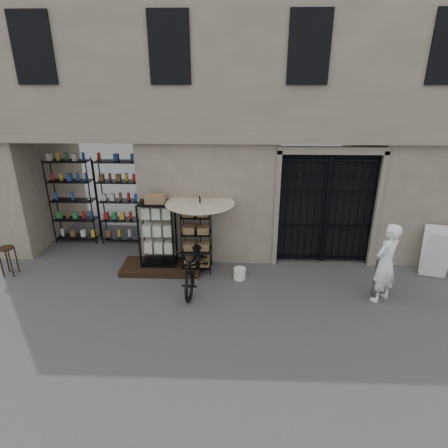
{
  "coord_description": "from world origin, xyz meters",
  "views": [
    {
      "loc": [
        -0.52,
        -6.87,
        4.67
      ],
      "look_at": [
        -0.8,
        1.4,
        1.35
      ],
      "focal_mm": 30.0,
      "sensor_mm": 36.0,
      "label": 1
    }
  ],
  "objects_px": {
    "wire_rack": "(197,242)",
    "white_bucket": "(240,273)",
    "display_cabinet": "(158,237)",
    "market_umbrella": "(200,206)",
    "shopkeeper": "(379,299)",
    "bicycle": "(196,284)",
    "wooden_stool": "(9,260)",
    "easel_sign": "(436,253)",
    "steel_bollard": "(377,278)"
  },
  "relations": [
    {
      "from": "display_cabinet",
      "to": "wooden_stool",
      "type": "xyz_separation_m",
      "value": [
        -3.67,
        -0.43,
        -0.5
      ]
    },
    {
      "from": "bicycle",
      "to": "shopkeeper",
      "type": "relative_size",
      "value": 1.18
    },
    {
      "from": "white_bucket",
      "to": "shopkeeper",
      "type": "xyz_separation_m",
      "value": [
        3.11,
        -0.81,
        -0.14
      ]
    },
    {
      "from": "display_cabinet",
      "to": "bicycle",
      "type": "bearing_deg",
      "value": -51.05
    },
    {
      "from": "white_bucket",
      "to": "bicycle",
      "type": "xyz_separation_m",
      "value": [
        -1.04,
        -0.29,
        -0.14
      ]
    },
    {
      "from": "bicycle",
      "to": "easel_sign",
      "type": "distance_m",
      "value": 5.87
    },
    {
      "from": "wire_rack",
      "to": "steel_bollard",
      "type": "height_order",
      "value": "wire_rack"
    },
    {
      "from": "display_cabinet",
      "to": "shopkeeper",
      "type": "bearing_deg",
      "value": -28.78
    },
    {
      "from": "bicycle",
      "to": "steel_bollard",
      "type": "distance_m",
      "value": 4.15
    },
    {
      "from": "white_bucket",
      "to": "steel_bollard",
      "type": "height_order",
      "value": "steel_bollard"
    },
    {
      "from": "wire_rack",
      "to": "easel_sign",
      "type": "distance_m",
      "value": 5.85
    },
    {
      "from": "white_bucket",
      "to": "steel_bollard",
      "type": "xyz_separation_m",
      "value": [
        3.07,
        -0.64,
        0.3
      ]
    },
    {
      "from": "display_cabinet",
      "to": "wire_rack",
      "type": "distance_m",
      "value": 0.98
    },
    {
      "from": "market_umbrella",
      "to": "easel_sign",
      "type": "xyz_separation_m",
      "value": [
        5.75,
        -0.14,
        -1.09
      ]
    },
    {
      "from": "wooden_stool",
      "to": "steel_bollard",
      "type": "height_order",
      "value": "steel_bollard"
    },
    {
      "from": "wire_rack",
      "to": "bicycle",
      "type": "relative_size",
      "value": 0.74
    },
    {
      "from": "shopkeeper",
      "to": "easel_sign",
      "type": "height_order",
      "value": "easel_sign"
    },
    {
      "from": "wire_rack",
      "to": "bicycle",
      "type": "bearing_deg",
      "value": -85.88
    },
    {
      "from": "easel_sign",
      "to": "market_umbrella",
      "type": "bearing_deg",
      "value": -165.67
    },
    {
      "from": "display_cabinet",
      "to": "wire_rack",
      "type": "height_order",
      "value": "display_cabinet"
    },
    {
      "from": "market_umbrella",
      "to": "easel_sign",
      "type": "bearing_deg",
      "value": -1.35
    },
    {
      "from": "wooden_stool",
      "to": "shopkeeper",
      "type": "relative_size",
      "value": 0.41
    },
    {
      "from": "bicycle",
      "to": "easel_sign",
      "type": "bearing_deg",
      "value": 10.12
    },
    {
      "from": "wooden_stool",
      "to": "display_cabinet",
      "type": "bearing_deg",
      "value": 6.71
    },
    {
      "from": "wire_rack",
      "to": "easel_sign",
      "type": "bearing_deg",
      "value": -0.07
    },
    {
      "from": "wire_rack",
      "to": "wooden_stool",
      "type": "height_order",
      "value": "wire_rack"
    },
    {
      "from": "market_umbrella",
      "to": "shopkeeper",
      "type": "bearing_deg",
      "value": -16.98
    },
    {
      "from": "bicycle",
      "to": "white_bucket",
      "type": "bearing_deg",
      "value": 19.76
    },
    {
      "from": "white_bucket",
      "to": "bicycle",
      "type": "bearing_deg",
      "value": -164.61
    },
    {
      "from": "white_bucket",
      "to": "steel_bollard",
      "type": "bearing_deg",
      "value": -11.76
    },
    {
      "from": "bicycle",
      "to": "wire_rack",
      "type": "bearing_deg",
      "value": 97.61
    },
    {
      "from": "wire_rack",
      "to": "white_bucket",
      "type": "bearing_deg",
      "value": -19.33
    },
    {
      "from": "market_umbrella",
      "to": "steel_bollard",
      "type": "relative_size",
      "value": 2.72
    },
    {
      "from": "wire_rack",
      "to": "market_umbrella",
      "type": "bearing_deg",
      "value": 21.69
    },
    {
      "from": "wire_rack",
      "to": "wooden_stool",
      "type": "relative_size",
      "value": 2.14
    },
    {
      "from": "bicycle",
      "to": "wooden_stool",
      "type": "xyz_separation_m",
      "value": [
        -4.68,
        0.3,
        0.39
      ]
    },
    {
      "from": "wire_rack",
      "to": "shopkeeper",
      "type": "bearing_deg",
      "value": -15.22
    },
    {
      "from": "market_umbrella",
      "to": "shopkeeper",
      "type": "distance_m",
      "value": 4.6
    },
    {
      "from": "market_umbrella",
      "to": "shopkeeper",
      "type": "xyz_separation_m",
      "value": [
        4.08,
        -1.25,
        -1.72
      ]
    },
    {
      "from": "wire_rack",
      "to": "shopkeeper",
      "type": "xyz_separation_m",
      "value": [
        4.18,
        -1.21,
        -0.78
      ]
    },
    {
      "from": "wire_rack",
      "to": "market_umbrella",
      "type": "relative_size",
      "value": 0.67
    },
    {
      "from": "wire_rack",
      "to": "market_umbrella",
      "type": "distance_m",
      "value": 0.95
    },
    {
      "from": "easel_sign",
      "to": "display_cabinet",
      "type": "bearing_deg",
      "value": -165.58
    },
    {
      "from": "wooden_stool",
      "to": "easel_sign",
      "type": "relative_size",
      "value": 0.61
    },
    {
      "from": "display_cabinet",
      "to": "white_bucket",
      "type": "height_order",
      "value": "display_cabinet"
    },
    {
      "from": "bicycle",
      "to": "easel_sign",
      "type": "relative_size",
      "value": 1.75
    },
    {
      "from": "steel_bollard",
      "to": "bicycle",
      "type": "bearing_deg",
      "value": 175.08
    },
    {
      "from": "white_bucket",
      "to": "bicycle",
      "type": "height_order",
      "value": "bicycle"
    },
    {
      "from": "steel_bollard",
      "to": "shopkeeper",
      "type": "relative_size",
      "value": 0.48
    },
    {
      "from": "white_bucket",
      "to": "easel_sign",
      "type": "height_order",
      "value": "easel_sign"
    }
  ]
}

